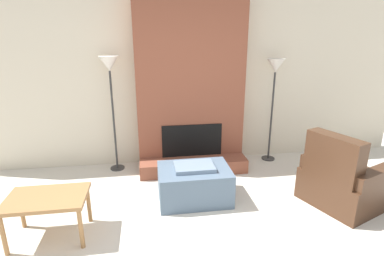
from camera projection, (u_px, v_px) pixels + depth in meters
The scene contains 7 objects.
wall_back at pixel (188, 82), 4.73m from camera, with size 7.30×0.06×2.60m, color beige.
fireplace at pixel (190, 90), 4.53m from camera, with size 1.62×0.70×2.60m.
ottoman at pixel (194, 183), 3.79m from camera, with size 0.89×0.63×0.48m.
armchair at pixel (341, 183), 3.66m from camera, with size 1.05×1.06×0.94m.
side_table at pixel (47, 202), 3.01m from camera, with size 0.78×0.52×0.47m.
floor_lamp_left at pixel (110, 73), 4.27m from camera, with size 0.28×0.28×1.73m.
floor_lamp_right at pixel (275, 74), 4.65m from camera, with size 0.28×0.28×1.67m.
Camera 1 is at (-0.66, -1.89, 2.03)m, focal length 28.00 mm.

